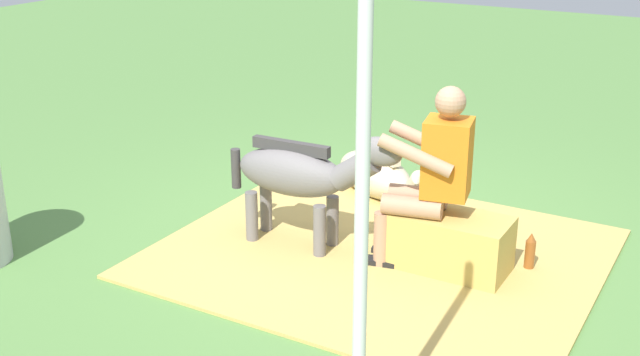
{
  "coord_description": "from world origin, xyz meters",
  "views": [
    {
      "loc": [
        -2.41,
        4.79,
        2.5
      ],
      "look_at": [
        0.19,
        0.24,
        0.55
      ],
      "focal_mm": 44.79,
      "sensor_mm": 36.0,
      "label": 1
    }
  ],
  "objects_px": {
    "person_seated": "(430,172)",
    "soda_bottle": "(530,252)",
    "hay_bale": "(449,244)",
    "pony_standing": "(302,175)",
    "tent_pole_left": "(361,230)",
    "pony_lying": "(382,177)"
  },
  "relations": [
    {
      "from": "tent_pole_left",
      "to": "hay_bale",
      "type": "bearing_deg",
      "value": -80.18
    },
    {
      "from": "person_seated",
      "to": "soda_bottle",
      "type": "relative_size",
      "value": 4.6
    },
    {
      "from": "pony_standing",
      "to": "soda_bottle",
      "type": "distance_m",
      "value": 1.66
    },
    {
      "from": "hay_bale",
      "to": "soda_bottle",
      "type": "relative_size",
      "value": 2.85
    },
    {
      "from": "person_seated",
      "to": "soda_bottle",
      "type": "xyz_separation_m",
      "value": [
        -0.64,
        -0.3,
        -0.56
      ]
    },
    {
      "from": "pony_standing",
      "to": "tent_pole_left",
      "type": "height_order",
      "value": "tent_pole_left"
    },
    {
      "from": "soda_bottle",
      "to": "person_seated",
      "type": "bearing_deg",
      "value": 25.32
    },
    {
      "from": "hay_bale",
      "to": "person_seated",
      "type": "bearing_deg",
      "value": 8.04
    },
    {
      "from": "hay_bale",
      "to": "soda_bottle",
      "type": "xyz_separation_m",
      "value": [
        -0.48,
        -0.28,
        -0.07
      ]
    },
    {
      "from": "hay_bale",
      "to": "tent_pole_left",
      "type": "height_order",
      "value": "tent_pole_left"
    },
    {
      "from": "pony_lying",
      "to": "soda_bottle",
      "type": "relative_size",
      "value": 4.65
    },
    {
      "from": "hay_bale",
      "to": "pony_lying",
      "type": "relative_size",
      "value": 0.61
    },
    {
      "from": "person_seated",
      "to": "tent_pole_left",
      "type": "distance_m",
      "value": 2.14
    },
    {
      "from": "soda_bottle",
      "to": "tent_pole_left",
      "type": "relative_size",
      "value": 0.12
    },
    {
      "from": "hay_bale",
      "to": "person_seated",
      "type": "height_order",
      "value": "person_seated"
    },
    {
      "from": "person_seated",
      "to": "pony_standing",
      "type": "relative_size",
      "value": 0.96
    },
    {
      "from": "person_seated",
      "to": "pony_lying",
      "type": "height_order",
      "value": "person_seated"
    },
    {
      "from": "pony_standing",
      "to": "tent_pole_left",
      "type": "xyz_separation_m",
      "value": [
        -1.41,
        1.87,
        0.62
      ]
    },
    {
      "from": "hay_bale",
      "to": "pony_standing",
      "type": "height_order",
      "value": "pony_standing"
    },
    {
      "from": "person_seated",
      "to": "soda_bottle",
      "type": "bearing_deg",
      "value": -154.68
    },
    {
      "from": "hay_bale",
      "to": "tent_pole_left",
      "type": "xyz_separation_m",
      "value": [
        -0.35,
        2.04,
        0.97
      ]
    },
    {
      "from": "pony_lying",
      "to": "tent_pole_left",
      "type": "relative_size",
      "value": 0.55
    }
  ]
}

